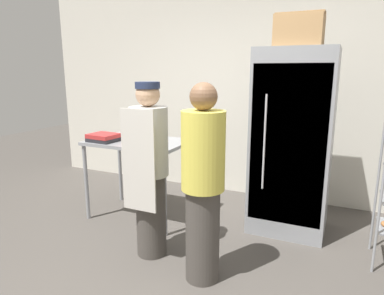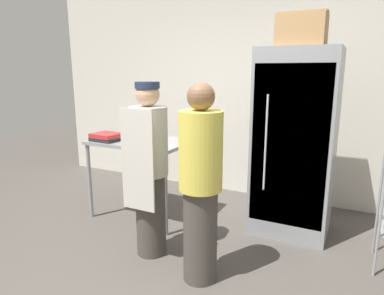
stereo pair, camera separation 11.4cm
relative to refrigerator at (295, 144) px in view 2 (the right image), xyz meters
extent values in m
plane|color=#4C4742|center=(-0.72, -1.51, -0.95)|extent=(14.00, 14.00, 0.00)
cube|color=silver|center=(-0.72, 0.94, 0.51)|extent=(6.40, 0.12, 2.92)
cube|color=gray|center=(0.00, 0.01, 0.00)|extent=(0.77, 0.66, 1.90)
cube|color=gray|center=(0.00, -0.31, 0.02)|extent=(0.71, 0.02, 1.56)
cylinder|color=silver|center=(-0.21, -0.34, 0.05)|extent=(0.02, 0.02, 0.94)
cylinder|color=#93969B|center=(0.81, -0.14, -0.06)|extent=(0.02, 0.02, 1.78)
cube|color=gray|center=(-1.63, -0.39, -0.06)|extent=(1.10, 0.72, 0.04)
cylinder|color=gray|center=(-2.14, -0.71, -0.52)|extent=(0.04, 0.04, 0.87)
cylinder|color=gray|center=(-1.12, -0.71, -0.52)|extent=(0.04, 0.04, 0.87)
cylinder|color=gray|center=(-2.14, -0.07, -0.52)|extent=(0.04, 0.04, 0.87)
cylinder|color=gray|center=(-1.12, -0.07, -0.52)|extent=(0.04, 0.04, 0.87)
cube|color=silver|center=(-1.58, -0.46, -0.02)|extent=(0.26, 0.23, 0.05)
cube|color=silver|center=(-1.58, -0.34, 0.12)|extent=(0.25, 0.01, 0.23)
torus|color=beige|center=(-1.64, -0.50, 0.02)|extent=(0.08, 0.08, 0.03)
torus|color=beige|center=(-1.58, -0.50, 0.02)|extent=(0.08, 0.08, 0.03)
torus|color=beige|center=(-1.51, -0.50, 0.02)|extent=(0.08, 0.08, 0.03)
torus|color=beige|center=(-1.64, -0.42, 0.02)|extent=(0.08, 0.08, 0.03)
torus|color=beige|center=(-1.58, -0.42, 0.02)|extent=(0.08, 0.08, 0.03)
cylinder|color=black|center=(-1.93, -0.20, 0.00)|extent=(0.12, 0.12, 0.09)
cylinder|color=#B2BCC1|center=(-1.93, -0.20, 0.12)|extent=(0.10, 0.10, 0.14)
cylinder|color=black|center=(-1.93, -0.20, 0.20)|extent=(0.10, 0.10, 0.02)
cube|color=#232328|center=(-1.96, -0.59, -0.02)|extent=(0.32, 0.28, 0.04)
cube|color=#B72D2D|center=(-1.96, -0.59, 0.02)|extent=(0.33, 0.28, 0.04)
cube|color=#A87F51|center=(0.01, -0.09, 1.10)|extent=(0.44, 0.32, 0.29)
cube|color=#977249|center=(0.01, -0.09, 1.25)|extent=(0.45, 0.17, 0.02)
cylinder|color=#47423D|center=(-1.06, -1.07, -0.57)|extent=(0.27, 0.27, 0.77)
cylinder|color=beige|center=(-1.06, -1.07, 0.12)|extent=(0.34, 0.34, 0.61)
sphere|color=tan|center=(-1.06, -1.07, 0.53)|extent=(0.21, 0.21, 0.21)
cube|color=beige|center=(-1.06, -1.25, -0.01)|extent=(0.32, 0.02, 0.88)
cylinder|color=#232D4C|center=(-1.06, -1.07, 0.61)|extent=(0.21, 0.21, 0.06)
cylinder|color=#47423D|center=(-0.48, -1.24, -0.56)|extent=(0.28, 0.28, 0.78)
cylinder|color=#DBCC4C|center=(-0.48, -1.24, 0.13)|extent=(0.34, 0.34, 0.61)
sphere|color=brown|center=(-0.48, -1.24, 0.55)|extent=(0.21, 0.21, 0.21)
camera|label=1|loc=(0.50, -3.59, 0.73)|focal=32.00mm
camera|label=2|loc=(0.60, -3.54, 0.73)|focal=32.00mm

